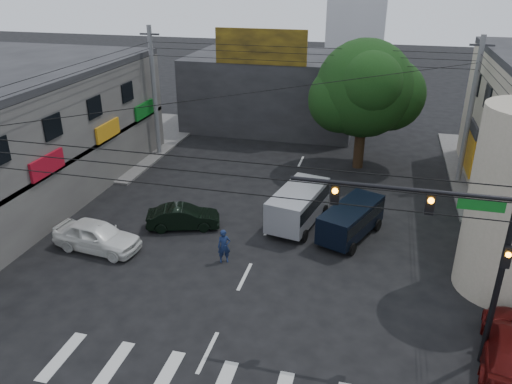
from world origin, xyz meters
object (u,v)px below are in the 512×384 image
at_px(navy_van, 351,222).
at_px(utility_pole_far_right, 470,112).
at_px(street_tree, 364,89).
at_px(silver_minivan, 298,207).
at_px(dark_sedan, 183,217).
at_px(utility_pole_far_left, 154,93).
at_px(traffic_officer, 224,246).
at_px(traffic_gantry, 452,236).
at_px(white_compact, 97,236).

bearing_deg(navy_van, utility_pole_far_right, -12.53).
relative_size(street_tree, silver_minivan, 1.75).
bearing_deg(dark_sedan, utility_pole_far_left, 11.95).
height_order(utility_pole_far_right, traffic_officer, utility_pole_far_right).
xyz_separation_m(dark_sedan, navy_van, (8.68, 1.15, 0.26)).
bearing_deg(traffic_gantry, silver_minivan, 126.72).
bearing_deg(white_compact, dark_sedan, -39.75).
bearing_deg(navy_van, utility_pole_far_left, 79.73).
relative_size(utility_pole_far_left, white_compact, 2.01).
relative_size(street_tree, utility_pole_far_right, 0.95).
relative_size(street_tree, dark_sedan, 2.16).
distance_m(street_tree, navy_van, 11.17).
distance_m(utility_pole_far_right, white_compact, 22.92).
height_order(street_tree, navy_van, street_tree).
relative_size(utility_pole_far_left, navy_van, 1.94).
bearing_deg(traffic_gantry, traffic_officer, 156.32).
distance_m(utility_pole_far_left, navy_van, 17.79).
bearing_deg(street_tree, utility_pole_far_left, -176.05).
bearing_deg(traffic_officer, white_compact, 159.45).
relative_size(street_tree, traffic_officer, 5.24).
height_order(traffic_gantry, dark_sedan, traffic_gantry).
distance_m(street_tree, utility_pole_far_left, 14.56).
bearing_deg(traffic_officer, navy_van, 10.00).
height_order(utility_pole_far_left, white_compact, utility_pole_far_left).
bearing_deg(utility_pole_far_right, traffic_gantry, -98.94).
height_order(white_compact, traffic_officer, traffic_officer).
xyz_separation_m(street_tree, dark_sedan, (-8.40, -11.34, -4.85)).
distance_m(street_tree, traffic_gantry, 18.42).
bearing_deg(utility_pole_far_left, street_tree, 3.95).
relative_size(dark_sedan, silver_minivan, 0.81).
height_order(traffic_gantry, utility_pole_far_right, utility_pole_far_right).
bearing_deg(utility_pole_far_right, silver_minivan, -137.13).
distance_m(traffic_gantry, white_compact, 16.39).
bearing_deg(traffic_gantry, utility_pole_far_right, 81.06).
height_order(traffic_gantry, silver_minivan, traffic_gantry).
distance_m(dark_sedan, silver_minivan, 6.14).
xyz_separation_m(utility_pole_far_left, dark_sedan, (6.10, -10.34, -3.97)).
distance_m(street_tree, dark_sedan, 14.92).
xyz_separation_m(utility_pole_far_right, dark_sedan, (-14.90, -10.34, -3.97)).
bearing_deg(street_tree, white_compact, -128.84).
relative_size(utility_pole_far_right, traffic_officer, 5.55).
relative_size(utility_pole_far_left, dark_sedan, 2.28).
height_order(utility_pole_far_right, white_compact, utility_pole_far_right).
relative_size(street_tree, utility_pole_far_left, 0.95).
height_order(street_tree, utility_pole_far_left, utility_pole_far_left).
relative_size(traffic_gantry, utility_pole_far_right, 0.78).
bearing_deg(navy_van, street_tree, 23.17).
height_order(street_tree, traffic_officer, street_tree).
xyz_separation_m(traffic_gantry, utility_pole_far_left, (-18.32, 17.00, -0.23)).
distance_m(dark_sedan, navy_van, 8.76).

